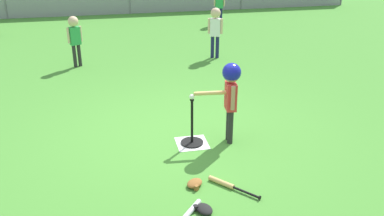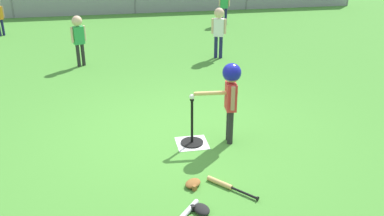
% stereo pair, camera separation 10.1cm
% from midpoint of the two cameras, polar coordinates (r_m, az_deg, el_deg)
% --- Properties ---
extents(ground_plane, '(60.00, 60.00, 0.00)m').
position_cam_midpoint_polar(ground_plane, '(6.29, -1.43, -3.46)').
color(ground_plane, '#478C33').
extents(home_plate, '(0.44, 0.44, 0.01)m').
position_cam_midpoint_polar(home_plate, '(6.01, 0.48, -4.77)').
color(home_plate, white).
rests_on(home_plate, ground_plane).
extents(batting_tee, '(0.32, 0.32, 0.68)m').
position_cam_midpoint_polar(batting_tee, '(5.96, 0.49, -3.89)').
color(batting_tee, black).
rests_on(batting_tee, ground_plane).
extents(baseball_on_tee, '(0.07, 0.07, 0.07)m').
position_cam_midpoint_polar(baseball_on_tee, '(5.70, 0.51, 1.53)').
color(baseball_on_tee, white).
rests_on(baseball_on_tee, batting_tee).
extents(batter_child, '(0.64, 0.33, 1.17)m').
position_cam_midpoint_polar(batter_child, '(5.74, 5.77, 2.82)').
color(batter_child, '#262626').
rests_on(batter_child, ground_plane).
extents(fielder_deep_center, '(0.33, 0.23, 1.15)m').
position_cam_midpoint_polar(fielder_deep_center, '(9.69, 3.96, 11.00)').
color(fielder_deep_center, '#191E4C').
rests_on(fielder_deep_center, ground_plane).
extents(fielder_deep_right, '(0.30, 0.22, 1.10)m').
position_cam_midpoint_polar(fielder_deep_right, '(9.41, -14.85, 9.66)').
color(fielder_deep_right, '#262626').
rests_on(fielder_deep_right, ground_plane).
extents(fielder_deep_left, '(0.32, 0.22, 1.13)m').
position_cam_midpoint_polar(fielder_deep_left, '(13.14, 4.64, 14.31)').
color(fielder_deep_left, '#191E4C').
rests_on(fielder_deep_left, ground_plane).
extents(spare_bat_silver, '(0.49, 0.56, 0.06)m').
position_cam_midpoint_polar(spare_bat_silver, '(4.64, -0.21, -14.07)').
color(spare_bat_silver, silver).
rests_on(spare_bat_silver, ground_plane).
extents(spare_bat_wood, '(0.50, 0.56, 0.06)m').
position_cam_midpoint_polar(spare_bat_wood, '(5.09, 5.05, -10.33)').
color(spare_bat_wood, '#DBB266').
rests_on(spare_bat_wood, ground_plane).
extents(glove_by_plate, '(0.22, 0.26, 0.07)m').
position_cam_midpoint_polar(glove_by_plate, '(4.69, 1.90, -13.56)').
color(glove_by_plate, black).
rests_on(glove_by_plate, ground_plane).
extents(glove_tossed_aside, '(0.27, 0.27, 0.07)m').
position_cam_midpoint_polar(glove_tossed_aside, '(5.09, 0.72, -10.19)').
color(glove_tossed_aside, brown).
rests_on(glove_tossed_aside, ground_plane).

